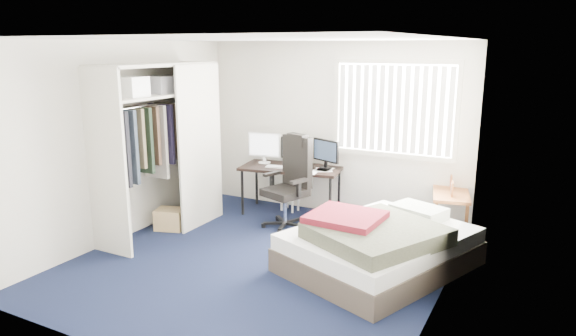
# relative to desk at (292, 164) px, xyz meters

# --- Properties ---
(ground) EXTENTS (4.20, 4.20, 0.00)m
(ground) POSITION_rel_desk_xyz_m (0.50, -1.76, -0.75)
(ground) COLOR black
(ground) RESTS_ON ground
(room_shell) EXTENTS (4.20, 4.20, 4.20)m
(room_shell) POSITION_rel_desk_xyz_m (0.50, -1.76, 0.76)
(room_shell) COLOR silver
(room_shell) RESTS_ON ground
(window_assembly) EXTENTS (1.72, 0.09, 1.32)m
(window_assembly) POSITION_rel_desk_xyz_m (1.40, 0.29, 0.85)
(window_assembly) COLOR white
(window_assembly) RESTS_ON ground
(closet) EXTENTS (0.64, 1.84, 2.22)m
(closet) POSITION_rel_desk_xyz_m (-1.17, -1.49, 0.60)
(closet) COLOR beige
(closet) RESTS_ON ground
(desk) EXTENTS (1.53, 0.89, 1.17)m
(desk) POSITION_rel_desk_xyz_m (0.00, 0.00, 0.00)
(desk) COLOR black
(desk) RESTS_ON ground
(office_chair) EXTENTS (0.76, 0.76, 1.27)m
(office_chair) POSITION_rel_desk_xyz_m (0.23, -0.51, -0.26)
(office_chair) COLOR black
(office_chair) RESTS_ON ground
(footstool) EXTENTS (0.31, 0.26, 0.23)m
(footstool) POSITION_rel_desk_xyz_m (-0.08, 0.09, -0.57)
(footstool) COLOR white
(footstool) RESTS_ON ground
(nightstand) EXTENTS (0.62, 0.96, 0.79)m
(nightstand) POSITION_rel_desk_xyz_m (2.25, 0.09, -0.21)
(nightstand) COLOR brown
(nightstand) RESTS_ON ground
(bed) EXTENTS (2.11, 2.39, 0.66)m
(bed) POSITION_rel_desk_xyz_m (1.75, -1.30, -0.47)
(bed) COLOR #41372F
(bed) RESTS_ON ground
(pine_box) EXTENTS (0.44, 0.38, 0.28)m
(pine_box) POSITION_rel_desk_xyz_m (-1.15, -1.38, -0.61)
(pine_box) COLOR tan
(pine_box) RESTS_ON ground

